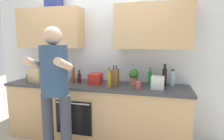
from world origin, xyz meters
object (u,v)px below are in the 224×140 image
object	(u,v)px
bottle_soda	(150,78)
grocery_bag_bread	(37,75)
grocery_bag_produce	(158,83)
bottle_oil	(109,79)
mixing_bowl	(61,79)
grocery_bag_crisps	(96,79)
person_standing	(55,84)
knife_block	(115,77)
potted_herb	(134,76)
bottle_soy	(165,76)
cup_stoneware	(28,77)
bottle_wine	(79,78)
bottle_vinegar	(73,75)
bottle_water	(172,79)
bottle_juice	(36,73)
cup_ceramic	(138,85)

from	to	relation	value
bottle_soda	grocery_bag_bread	distance (m)	1.82
bottle_soda	grocery_bag_produce	xyz separation A→B (m)	(0.12, -0.24, -0.02)
bottle_oil	mixing_bowl	bearing A→B (deg)	166.44
grocery_bag_crisps	person_standing	bearing A→B (deg)	-112.51
bottle_soda	grocery_bag_produce	distance (m)	0.27
bottle_oil	bottle_soda	bearing A→B (deg)	30.99
knife_block	potted_herb	bearing A→B (deg)	24.34
bottle_soda	bottle_soy	world-z (taller)	bottle_soy
bottle_soy	mixing_bowl	distance (m)	1.67
bottle_soda	bottle_oil	xyz separation A→B (m)	(-0.55, -0.33, 0.01)
person_standing	cup_stoneware	xyz separation A→B (m)	(-0.91, 0.66, -0.08)
bottle_soy	grocery_bag_bread	world-z (taller)	bottle_soy
bottle_wine	mixing_bowl	xyz separation A→B (m)	(-0.34, 0.03, -0.05)
bottle_soy	bottle_soda	bearing A→B (deg)	172.95
cup_stoneware	grocery_bag_crisps	distance (m)	1.20
grocery_bag_bread	bottle_soy	bearing A→B (deg)	6.34
cup_stoneware	grocery_bag_bread	xyz separation A→B (m)	(0.22, -0.06, 0.06)
bottle_vinegar	bottle_soda	distance (m)	1.20
bottle_soy	potted_herb	distance (m)	0.46
cup_stoneware	knife_block	world-z (taller)	knife_block
person_standing	bottle_soda	xyz separation A→B (m)	(1.12, 0.85, -0.02)
potted_herb	grocery_bag_bread	distance (m)	1.58
grocery_bag_crisps	grocery_bag_bread	size ratio (longest dim) A/B	0.83
person_standing	bottle_oil	bearing A→B (deg)	42.64
bottle_wine	bottle_water	xyz separation A→B (m)	(1.43, 0.18, 0.02)
bottle_wine	bottle_juice	size ratio (longest dim) A/B	0.84
knife_block	potted_herb	distance (m)	0.29
bottle_juice	cup_stoneware	world-z (taller)	bottle_juice
person_standing	bottle_juice	xyz separation A→B (m)	(-0.93, 0.88, -0.03)
bottle_water	grocery_bag_produce	distance (m)	0.34
mixing_bowl	bottle_water	bearing A→B (deg)	4.77
cup_stoneware	knife_block	distance (m)	1.52
bottle_oil	person_standing	bearing A→B (deg)	-137.36
cup_stoneware	potted_herb	world-z (taller)	potted_herb
bottle_soy	bottle_oil	size ratio (longest dim) A/B	1.13
bottle_vinegar	potted_herb	size ratio (longest dim) A/B	1.29
knife_block	grocery_bag_bread	world-z (taller)	knife_block
person_standing	potted_herb	distance (m)	1.18
knife_block	grocery_bag_crisps	xyz separation A→B (m)	(-0.32, 0.04, -0.04)
bottle_juice	bottle_soda	bearing A→B (deg)	-0.77
bottle_vinegar	bottle_soy	world-z (taller)	bottle_soy
bottle_soy	bottle_oil	world-z (taller)	bottle_soy
grocery_bag_bread	grocery_bag_crisps	bearing A→B (deg)	5.85
bottle_soda	bottle_vinegar	bearing A→B (deg)	-169.94
cup_stoneware	mixing_bowl	xyz separation A→B (m)	(0.58, 0.08, -0.02)
bottle_juice	cup_ceramic	size ratio (longest dim) A/B	2.34
bottle_wine	bottle_water	world-z (taller)	bottle_water
knife_block	grocery_bag_bread	bearing A→B (deg)	-177.21
cup_ceramic	potted_herb	distance (m)	0.27
bottle_water	bottle_wine	bearing A→B (deg)	-172.98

